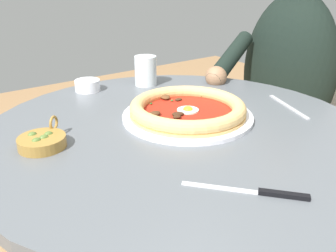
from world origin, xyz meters
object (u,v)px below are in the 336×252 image
fork_utensil (288,106)px  diner_person (281,124)px  dining_table (176,187)px  water_glass (146,73)px  cafe_chair_diner (294,115)px  steak_knife (263,192)px  olive_pan (42,141)px  pizza_on_plate (187,110)px  ramekin_capers (88,85)px

fork_utensil → diner_person: 0.46m
dining_table → water_glass: bearing=68.9°
dining_table → diner_person: (0.65, 0.17, -0.05)m
dining_table → cafe_chair_diner: cafe_chair_diner is taller
steak_knife → fork_utensil: (0.38, 0.23, -0.00)m
water_glass → olive_pan: bearing=-149.4°
pizza_on_plate → ramekin_capers: 0.37m
pizza_on_plate → olive_pan: olive_pan is taller
dining_table → diner_person: size_ratio=0.76×
ramekin_capers → diner_person: diner_person is taller
dining_table → ramekin_capers: (-0.05, 0.38, 0.18)m
dining_table → pizza_on_plate: size_ratio=2.82×
pizza_on_plate → fork_utensil: (0.27, -0.10, -0.02)m
fork_utensil → cafe_chair_diner: bearing=30.9°
pizza_on_plate → ramekin_capers: (-0.10, 0.35, -0.00)m
pizza_on_plate → fork_utensil: 0.29m
water_glass → olive_pan: (-0.41, -0.24, -0.03)m
steak_knife → diner_person: 0.88m
pizza_on_plate → cafe_chair_diner: (0.73, 0.18, -0.24)m
diner_person → cafe_chair_diner: (0.14, 0.03, -0.00)m
pizza_on_plate → ramekin_capers: size_ratio=4.27×
dining_table → ramekin_capers: size_ratio=12.05×
diner_person → pizza_on_plate: bearing=-166.4°
pizza_on_plate → ramekin_capers: pizza_on_plate is taller
ramekin_capers → diner_person: (0.70, -0.21, -0.23)m
cafe_chair_diner → ramekin_capers: bearing=168.3°
olive_pan → diner_person: bearing=5.5°
fork_utensil → diner_person: bearing=36.6°
pizza_on_plate → diner_person: diner_person is taller
olive_pan → cafe_chair_diner: cafe_chair_diner is taller
steak_knife → cafe_chair_diner: size_ratio=0.19×
steak_knife → cafe_chair_diner: 1.01m
olive_pan → fork_utensil: size_ratio=0.59×
fork_utensil → cafe_chair_diner: cafe_chair_diner is taller
water_glass → olive_pan: 0.48m
fork_utensil → cafe_chair_diner: (0.46, 0.28, -0.22)m
dining_table → steak_knife: bearing=-100.5°
steak_knife → fork_utensil: bearing=31.5°
cafe_chair_diner → olive_pan: bearing=-173.4°
pizza_on_plate → cafe_chair_diner: cafe_chair_diner is taller
pizza_on_plate → steak_knife: 0.35m
water_glass → diner_person: (0.52, -0.15, -0.25)m
steak_knife → ramekin_capers: 0.68m
pizza_on_plate → fork_utensil: bearing=-20.4°
steak_knife → pizza_on_plate: bearing=71.6°
ramekin_capers → dining_table: bearing=-82.4°
ramekin_capers → diner_person: size_ratio=0.06×
pizza_on_plate → diner_person: size_ratio=0.27×
water_glass → steak_knife: 0.66m
pizza_on_plate → olive_pan: bearing=171.2°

